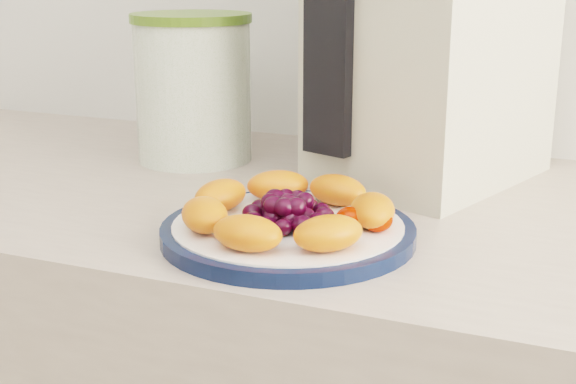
% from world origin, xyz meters
% --- Properties ---
extents(plate_rim, '(0.26, 0.26, 0.01)m').
position_xyz_m(plate_rim, '(0.03, 1.04, 0.91)').
color(plate_rim, '#0B1837').
rests_on(plate_rim, counter).
extents(plate_face, '(0.23, 0.23, 0.02)m').
position_xyz_m(plate_face, '(0.03, 1.04, 0.91)').
color(plate_face, white).
rests_on(plate_face, counter).
extents(canister, '(0.21, 0.21, 0.19)m').
position_xyz_m(canister, '(-0.22, 1.30, 0.99)').
color(canister, '#396219').
rests_on(canister, counter).
extents(canister_lid, '(0.22, 0.22, 0.01)m').
position_xyz_m(canister_lid, '(-0.22, 1.30, 1.10)').
color(canister_lid, '#4E6D23').
rests_on(canister_lid, canister).
extents(appliance_body, '(0.28, 0.33, 0.36)m').
position_xyz_m(appliance_body, '(0.11, 1.33, 1.08)').
color(appliance_body, beige).
rests_on(appliance_body, counter).
extents(appliance_panel, '(0.06, 0.04, 0.26)m').
position_xyz_m(appliance_panel, '(0.01, 1.21, 1.08)').
color(appliance_panel, black).
rests_on(appliance_panel, appliance_body).
extents(fruit_plate, '(0.22, 0.22, 0.03)m').
position_xyz_m(fruit_plate, '(0.03, 1.04, 0.93)').
color(fruit_plate, '#FB5518').
rests_on(fruit_plate, plate_face).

